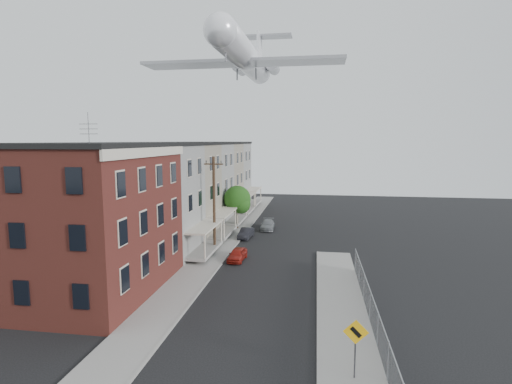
% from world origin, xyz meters
% --- Properties ---
extents(ground, '(120.00, 120.00, 0.00)m').
position_xyz_m(ground, '(0.00, 0.00, 0.00)').
color(ground, black).
rests_on(ground, ground).
extents(sidewalk_left, '(3.00, 62.00, 0.12)m').
position_xyz_m(sidewalk_left, '(-5.50, 24.00, 0.06)').
color(sidewalk_left, gray).
rests_on(sidewalk_left, ground).
extents(sidewalk_right, '(3.00, 26.00, 0.12)m').
position_xyz_m(sidewalk_right, '(5.50, 6.00, 0.06)').
color(sidewalk_right, gray).
rests_on(sidewalk_right, ground).
extents(curb_left, '(0.15, 62.00, 0.14)m').
position_xyz_m(curb_left, '(-4.05, 24.00, 0.07)').
color(curb_left, gray).
rests_on(curb_left, ground).
extents(curb_right, '(0.15, 26.00, 0.14)m').
position_xyz_m(curb_right, '(4.05, 6.00, 0.07)').
color(curb_right, gray).
rests_on(curb_right, ground).
extents(corner_building, '(10.31, 12.30, 12.15)m').
position_xyz_m(corner_building, '(-12.00, 7.00, 5.16)').
color(corner_building, '#341710').
rests_on(corner_building, ground).
extents(row_house_a, '(11.98, 7.00, 10.30)m').
position_xyz_m(row_house_a, '(-11.96, 16.50, 5.13)').
color(row_house_a, slate).
rests_on(row_house_a, ground).
extents(row_house_b, '(11.98, 7.00, 10.30)m').
position_xyz_m(row_house_b, '(-11.96, 23.50, 5.13)').
color(row_house_b, gray).
rests_on(row_house_b, ground).
extents(row_house_c, '(11.98, 7.00, 10.30)m').
position_xyz_m(row_house_c, '(-11.96, 30.50, 5.13)').
color(row_house_c, slate).
rests_on(row_house_c, ground).
extents(row_house_d, '(11.98, 7.00, 10.30)m').
position_xyz_m(row_house_d, '(-11.96, 37.50, 5.13)').
color(row_house_d, gray).
rests_on(row_house_d, ground).
extents(row_house_e, '(11.98, 7.00, 10.30)m').
position_xyz_m(row_house_e, '(-11.96, 44.50, 5.13)').
color(row_house_e, slate).
rests_on(row_house_e, ground).
extents(chainlink_fence, '(0.06, 18.06, 1.90)m').
position_xyz_m(chainlink_fence, '(7.00, 5.00, 1.00)').
color(chainlink_fence, gray).
rests_on(chainlink_fence, ground).
extents(warning_sign, '(1.10, 0.11, 2.80)m').
position_xyz_m(warning_sign, '(5.60, -1.03, 1.88)').
color(warning_sign, '#515156').
rests_on(warning_sign, ground).
extents(utility_pole, '(1.80, 0.26, 9.00)m').
position_xyz_m(utility_pole, '(-5.60, 18.00, 4.67)').
color(utility_pole, black).
rests_on(utility_pole, ground).
extents(street_tree, '(3.22, 3.20, 5.20)m').
position_xyz_m(street_tree, '(-5.27, 27.92, 3.45)').
color(street_tree, black).
rests_on(street_tree, ground).
extents(car_near, '(1.47, 3.26, 1.09)m').
position_xyz_m(car_near, '(-2.92, 15.55, 0.54)').
color(car_near, maroon).
rests_on(car_near, ground).
extents(car_mid, '(1.37, 3.37, 1.09)m').
position_xyz_m(car_mid, '(-3.60, 23.66, 0.54)').
color(car_mid, black).
rests_on(car_mid, ground).
extents(car_far, '(1.73, 3.87, 1.10)m').
position_xyz_m(car_far, '(-1.80, 28.22, 0.55)').
color(car_far, slate).
rests_on(car_far, ground).
extents(airplane, '(21.24, 24.25, 7.06)m').
position_xyz_m(airplane, '(-4.07, 26.61, 19.46)').
color(airplane, white).
rests_on(airplane, ground).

